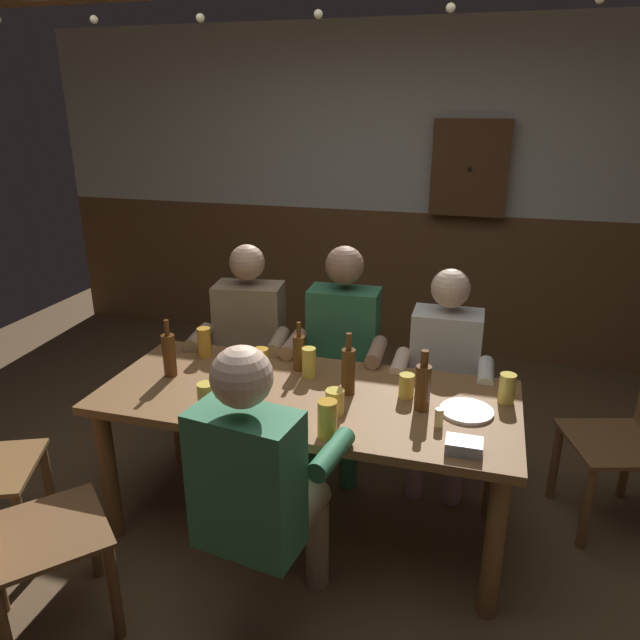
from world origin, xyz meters
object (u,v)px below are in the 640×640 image
at_px(bottle_0, 348,370).
at_px(pint_glass_8, 204,342).
at_px(pint_glass_3, 309,362).
at_px(chair_empty_far_end, 634,438).
at_px(wall_dart_cabinet, 470,168).
at_px(chair_empty_near_left, 20,535).
at_px(person_3, 258,481).
at_px(person_0, 247,341).
at_px(pint_glass_4, 207,397).
at_px(pint_glass_6, 240,412).
at_px(bottle_2, 423,386).
at_px(plate_0, 467,411).
at_px(bottle_1, 169,354).
at_px(pint_glass_7, 335,402).
at_px(person_1, 341,349).
at_px(pint_glass_1, 261,362).
at_px(condiment_caddy, 464,446).
at_px(pint_glass_0, 406,386).
at_px(bottle_3, 299,352).
at_px(dining_table, 307,412).
at_px(pint_glass_2, 327,419).
at_px(table_candle, 439,418).
at_px(person_2, 444,367).
at_px(pint_glass_5, 507,388).

height_order(bottle_0, pint_glass_8, bottle_0).
distance_m(bottle_0, pint_glass_3, 0.26).
distance_m(chair_empty_far_end, bottle_0, 1.43).
bearing_deg(wall_dart_cabinet, chair_empty_near_left, -113.15).
bearing_deg(person_3, person_0, 122.57).
distance_m(person_3, pint_glass_4, 0.53).
bearing_deg(pint_glass_3, person_0, 138.55).
height_order(chair_empty_far_end, pint_glass_6, chair_empty_far_end).
relative_size(bottle_2, wall_dart_cabinet, 0.40).
xyz_separation_m(plate_0, bottle_1, (-1.42, -0.02, 0.11)).
bearing_deg(person_0, chair_empty_far_end, 167.10).
bearing_deg(pint_glass_6, pint_glass_7, 26.75).
bearing_deg(pint_glass_8, wall_dart_cabinet, 60.01).
distance_m(person_1, pint_glass_6, 1.00).
bearing_deg(pint_glass_7, pint_glass_1, 148.64).
height_order(chair_empty_near_left, condiment_caddy, chair_empty_near_left).
height_order(person_1, pint_glass_0, person_1).
bearing_deg(bottle_2, pint_glass_6, -155.43).
height_order(person_1, pint_glass_8, person_1).
bearing_deg(condiment_caddy, bottle_3, 147.10).
bearing_deg(chair_empty_far_end, bottle_2, 98.41).
bearing_deg(bottle_0, bottle_3, 147.86).
relative_size(chair_empty_far_end, bottle_3, 3.48).
xyz_separation_m(bottle_3, pint_glass_7, (0.29, -0.39, -0.04)).
relative_size(dining_table, pint_glass_2, 12.09).
bearing_deg(bottle_0, dining_table, -163.17).
bearing_deg(bottle_3, dining_table, -64.96).
bearing_deg(pint_glass_8, table_candle, -17.28).
bearing_deg(bottle_1, pint_glass_6, -33.11).
height_order(bottle_0, pint_glass_3, bottle_0).
distance_m(condiment_caddy, bottle_2, 0.37).
bearing_deg(pint_glass_8, pint_glass_1, -20.43).
height_order(condiment_caddy, pint_glass_1, pint_glass_1).
bearing_deg(chair_empty_near_left, pint_glass_3, 96.43).
distance_m(person_2, bottle_0, 0.73).
bearing_deg(dining_table, pint_glass_7, -40.72).
bearing_deg(plate_0, bottle_0, 175.95).
relative_size(chair_empty_near_left, condiment_caddy, 6.29).
distance_m(table_candle, wall_dart_cabinet, 2.59).
distance_m(table_candle, bottle_1, 1.32).
height_order(person_2, bottle_3, person_2).
bearing_deg(wall_dart_cabinet, plate_0, -85.96).
distance_m(dining_table, bottle_0, 0.29).
height_order(bottle_2, pint_glass_4, bottle_2).
height_order(pint_glass_1, pint_glass_3, pint_glass_3).
xyz_separation_m(person_1, table_candle, (0.61, -0.77, 0.08)).
height_order(pint_glass_5, pint_glass_6, pint_glass_5).
height_order(person_0, pint_glass_1, person_0).
bearing_deg(pint_glass_0, pint_glass_5, 9.47).
distance_m(bottle_0, pint_glass_6, 0.54).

